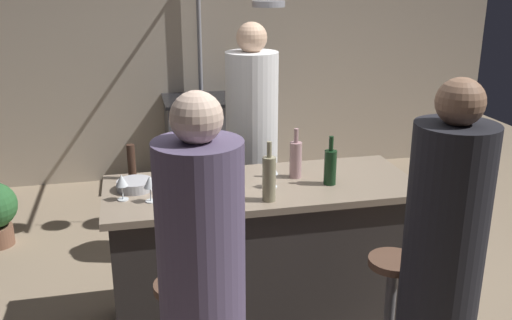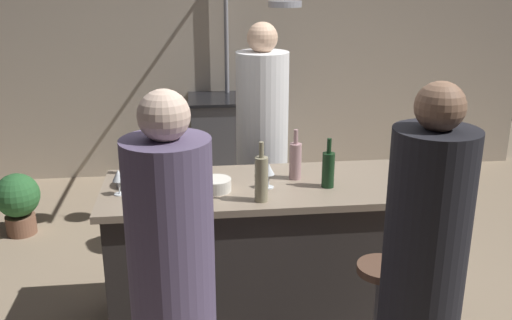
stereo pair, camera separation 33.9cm
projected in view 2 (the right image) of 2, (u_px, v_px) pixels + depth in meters
ground_plane at (259, 318)px, 3.57m from camera, size 9.00×9.00×0.00m
back_wall at (226, 50)px, 5.84m from camera, size 6.40×0.16×2.60m
kitchen_island at (259, 254)px, 3.42m from camera, size 1.80×0.72×0.90m
stove_range at (230, 140)px, 5.74m from camera, size 0.80×0.64×0.89m
chef at (262, 155)px, 4.10m from camera, size 0.37×0.37×1.75m
guest_left at (174, 301)px, 2.36m from camera, size 0.35×0.35×1.66m
bar_stool_right at (379, 318)px, 2.93m from camera, size 0.28×0.28×0.68m
guest_right at (421, 286)px, 2.46m from camera, size 0.35×0.35×1.67m
overhead_pot_rack at (237, 21)px, 4.78m from camera, size 0.88×1.57×2.17m
potted_plant at (18, 200)px, 4.63m from camera, size 0.36×0.36×0.52m
pepper_mill at (134, 158)px, 3.42m from camera, size 0.05×0.05×0.21m
wine_bottle_rose at (295, 160)px, 3.34m from camera, size 0.07×0.07×0.30m
wine_bottle_red at (328, 169)px, 3.22m from camera, size 0.07×0.07×0.29m
wine_bottle_white at (261, 178)px, 3.01m from camera, size 0.07×0.07×0.33m
wine_glass_near_right_guest at (269, 170)px, 3.20m from camera, size 0.07×0.07×0.15m
wine_glass_near_left_guest at (145, 179)px, 3.07m from camera, size 0.07×0.07×0.15m
wine_glass_by_chef at (118, 177)px, 3.10m from camera, size 0.07×0.07×0.15m
mixing_bowl_steel at (134, 180)px, 3.27m from camera, size 0.20×0.20×0.06m
mixing_bowl_blue at (184, 172)px, 3.41m from camera, size 0.18×0.18×0.06m
mixing_bowl_ceramic at (216, 185)px, 3.18m from camera, size 0.17×0.17×0.07m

